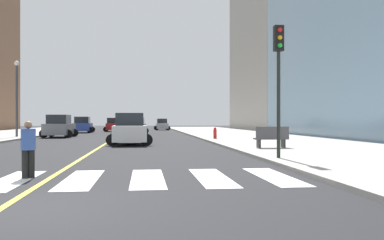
# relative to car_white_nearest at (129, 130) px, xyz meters

# --- Properties ---
(sidewalk_kerb_east) EXTENTS (10.00, 120.00, 0.15)m
(sidewalk_kerb_east) POSITION_rel_car_white_nearest_xyz_m (10.55, -0.25, -0.89)
(sidewalk_kerb_east) COLOR #9E9B93
(sidewalk_kerb_east) RESTS_ON ground
(crosswalk_paint) EXTENTS (13.50, 4.00, 0.01)m
(crosswalk_paint) POSITION_rel_car_white_nearest_xyz_m (-1.65, -16.25, -0.96)
(crosswalk_paint) COLOR silver
(crosswalk_paint) RESTS_ON ground
(lane_divider_paint) EXTENTS (0.16, 80.00, 0.01)m
(lane_divider_paint) POSITION_rel_car_white_nearest_xyz_m (-1.65, 19.75, -0.96)
(lane_divider_paint) COLOR yellow
(lane_divider_paint) RESTS_ON ground
(parking_garage_concrete) EXTENTS (18.00, 24.00, 25.06)m
(parking_garage_concrete) POSITION_rel_car_white_nearest_xyz_m (25.61, 36.60, 11.56)
(parking_garage_concrete) COLOR #9E9B93
(parking_garage_concrete) RESTS_ON ground
(car_white_nearest) EXTENTS (2.98, 4.69, 2.07)m
(car_white_nearest) POSITION_rel_car_white_nearest_xyz_m (0.00, 0.00, 0.00)
(car_white_nearest) COLOR silver
(car_white_nearest) RESTS_ON ground
(car_red_second) EXTENTS (2.77, 4.32, 1.89)m
(car_red_second) POSITION_rel_car_white_nearest_xyz_m (-3.30, 31.57, -0.08)
(car_red_second) COLOR red
(car_red_second) RESTS_ON ground
(car_black_third) EXTENTS (2.81, 4.38, 1.92)m
(car_black_third) POSITION_rel_car_white_nearest_xyz_m (0.10, 20.68, -0.07)
(car_black_third) COLOR black
(car_black_third) RESTS_ON ground
(car_blue_fourth) EXTENTS (2.86, 4.54, 2.01)m
(car_blue_fourth) POSITION_rel_car_white_nearest_xyz_m (-6.71, 26.29, -0.03)
(car_blue_fourth) COLOR #2D479E
(car_blue_fourth) RESTS_ON ground
(car_silver_fifth) EXTENTS (2.55, 4.06, 1.81)m
(car_silver_fifth) POSITION_rel_car_white_nearest_xyz_m (3.79, 39.69, -0.12)
(car_silver_fifth) COLOR #B7B7BC
(car_silver_fifth) RESTS_ON ground
(car_gray_sixth) EXTENTS (2.99, 4.73, 2.09)m
(car_gray_sixth) POSITION_rel_car_white_nearest_xyz_m (-6.84, 12.31, 0.01)
(car_gray_sixth) COLOR slate
(car_gray_sixth) RESTS_ON ground
(traffic_light_near_corner) EXTENTS (0.36, 0.41, 5.14)m
(traffic_light_near_corner) POSITION_rel_car_white_nearest_xyz_m (6.15, -12.09, 2.78)
(traffic_light_near_corner) COLOR black
(traffic_light_near_corner) RESTS_ON sidewalk_kerb_east
(park_bench) EXTENTS (1.82, 0.64, 1.12)m
(park_bench) POSITION_rel_car_white_nearest_xyz_m (7.63, -6.34, -0.28)
(park_bench) COLOR #47474C
(park_bench) RESTS_ON sidewalk_kerb_east
(pedestrian_crossing) EXTENTS (0.39, 0.39, 1.60)m
(pedestrian_crossing) POSITION_rel_car_white_nearest_xyz_m (-2.25, -15.83, -0.09)
(pedestrian_crossing) COLOR black
(pedestrian_crossing) RESTS_ON ground
(fire_hydrant) EXTENTS (0.26, 0.26, 0.89)m
(fire_hydrant) POSITION_rel_car_white_nearest_xyz_m (6.49, 4.80, -0.39)
(fire_hydrant) COLOR red
(fire_hydrant) RESTS_ON sidewalk_kerb_east
(street_lamp) EXTENTS (0.44, 0.44, 6.67)m
(street_lamp) POSITION_rel_car_white_nearest_xyz_m (-10.20, 10.76, 3.17)
(street_lamp) COLOR #38383D
(street_lamp) RESTS_ON sidewalk_kerb_west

